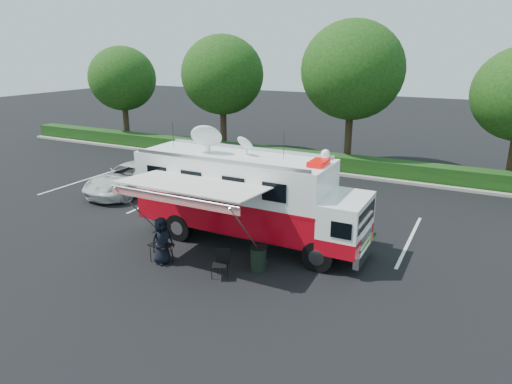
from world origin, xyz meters
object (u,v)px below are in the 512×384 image
Objects in this scene: folding_table at (161,245)px; command_truck at (248,196)px; white_suv at (133,192)px; trash_bin at (258,258)px.

command_truck is at bearing 56.74° from folding_table.
white_suv is 8.78m from folding_table.
white_suv is (-8.46, 2.91, -1.85)m from command_truck.
trash_bin is (9.89, -4.86, 0.44)m from white_suv.
folding_table is (6.54, -5.83, 0.61)m from white_suv.
trash_bin reaches higher than white_suv.
folding_table is 3.48m from trash_bin.
trash_bin reaches higher than folding_table.
folding_table is at bearing -123.26° from command_truck.
command_truck is 9.13m from white_suv.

